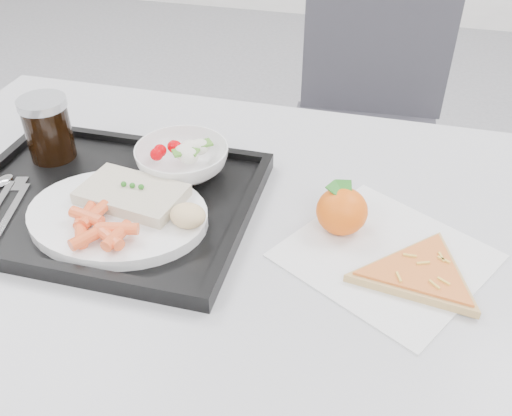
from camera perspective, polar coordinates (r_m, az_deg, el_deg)
table at (r=0.91m, az=-3.21°, el=-4.89°), size 1.20×0.80×0.75m
chair at (r=1.68m, az=11.10°, el=9.91°), size 0.44×0.44×0.93m
tray at (r=0.92m, az=-14.60°, el=0.63°), size 0.45×0.35×0.03m
dinner_plate at (r=0.86m, az=-13.64°, el=-0.75°), size 0.27×0.27×0.02m
fish_fillet at (r=0.87m, az=-12.29°, el=1.34°), size 0.17×0.12×0.03m
bread_roll at (r=0.80m, az=-6.82°, el=-0.76°), size 0.05×0.04×0.03m
salad_bowl at (r=0.94m, az=-7.37°, el=4.79°), size 0.15×0.15×0.05m
cola_glass at (r=1.02m, az=-20.12°, el=7.57°), size 0.08×0.08×0.11m
cutlery at (r=0.97m, az=-23.85°, el=0.88°), size 0.10×0.17×0.01m
napkin at (r=0.82m, az=12.86°, el=-4.70°), size 0.34×0.33×0.00m
tangerine at (r=0.84m, az=8.58°, el=-0.27°), size 0.09×0.09×0.07m
pizza_slice at (r=0.79m, az=16.11°, el=-6.30°), size 0.26×0.26×0.02m
carrot_pile at (r=0.81m, az=-15.57°, el=-1.83°), size 0.11×0.10×0.03m
salad_contents at (r=0.95m, az=-7.21°, el=5.72°), size 0.09×0.07×0.03m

